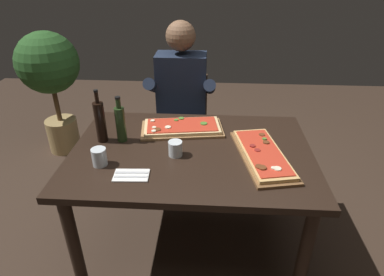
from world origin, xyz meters
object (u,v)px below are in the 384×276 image
(tumbler_near_camera, at_px, (99,157))
(tumbler_far_side, at_px, (175,149))
(oil_bottle_amber, at_px, (100,121))
(potted_plant_corner, at_px, (50,75))
(pizza_rectangular_front, at_px, (182,128))
(wine_bottle_dark, at_px, (121,123))
(dining_table, at_px, (191,163))
(seated_diner, at_px, (181,100))
(diner_chair, at_px, (183,122))
(pizza_rectangular_left, at_px, (263,154))

(tumbler_near_camera, height_order, tumbler_far_side, tumbler_near_camera)
(oil_bottle_amber, distance_m, potted_plant_corner, 1.35)
(oil_bottle_amber, bearing_deg, pizza_rectangular_front, 19.18)
(wine_bottle_dark, distance_m, tumbler_far_side, 0.38)
(dining_table, relative_size, pizza_rectangular_front, 2.54)
(tumbler_far_side, bearing_deg, wine_bottle_dark, 156.57)
(wine_bottle_dark, height_order, oil_bottle_amber, oil_bottle_amber)
(oil_bottle_amber, distance_m, seated_diner, 0.79)
(seated_diner, xyz_separation_m, potted_plant_corner, (-1.23, 0.41, 0.04))
(diner_chair, bearing_deg, oil_bottle_amber, -118.18)
(pizza_rectangular_left, relative_size, oil_bottle_amber, 1.83)
(pizza_rectangular_left, bearing_deg, seated_diner, 123.81)
(pizza_rectangular_left, relative_size, wine_bottle_dark, 2.11)
(wine_bottle_dark, xyz_separation_m, tumbler_far_side, (0.34, -0.15, -0.07))
(dining_table, distance_m, pizza_rectangular_left, 0.42)
(tumbler_far_side, bearing_deg, dining_table, 36.74)
(oil_bottle_amber, bearing_deg, pizza_rectangular_left, -7.81)
(wine_bottle_dark, bearing_deg, oil_bottle_amber, -174.65)
(dining_table, xyz_separation_m, tumbler_near_camera, (-0.48, -0.19, 0.14))
(wine_bottle_dark, xyz_separation_m, tumbler_near_camera, (-0.05, -0.27, -0.07))
(dining_table, height_order, tumbler_near_camera, tumbler_near_camera)
(seated_diner, bearing_deg, oil_bottle_amber, -122.32)
(oil_bottle_amber, relative_size, seated_diner, 0.25)
(tumbler_far_side, bearing_deg, pizza_rectangular_front, 88.15)
(dining_table, height_order, diner_chair, diner_chair)
(tumbler_near_camera, height_order, diner_chair, diner_chair)
(pizza_rectangular_front, height_order, tumbler_far_side, tumbler_far_side)
(pizza_rectangular_left, height_order, tumbler_near_camera, tumbler_near_camera)
(pizza_rectangular_front, bearing_deg, tumbler_far_side, -91.85)
(diner_chair, xyz_separation_m, seated_diner, (0.00, -0.12, 0.26))
(seated_diner, bearing_deg, tumbler_near_camera, -111.09)
(wine_bottle_dark, height_order, seated_diner, seated_diner)
(pizza_rectangular_front, height_order, diner_chair, diner_chair)
(wine_bottle_dark, bearing_deg, tumbler_far_side, -23.43)
(tumbler_near_camera, distance_m, potted_plant_corner, 1.59)
(diner_chair, xyz_separation_m, potted_plant_corner, (-1.23, 0.29, 0.30))
(tumbler_near_camera, height_order, potted_plant_corner, potted_plant_corner)
(seated_diner, relative_size, potted_plant_corner, 1.14)
(tumbler_near_camera, bearing_deg, oil_bottle_amber, 103.90)
(potted_plant_corner, bearing_deg, oil_bottle_amber, -52.99)
(pizza_rectangular_left, bearing_deg, dining_table, 171.90)
(oil_bottle_amber, bearing_deg, wine_bottle_dark, 5.35)
(pizza_rectangular_left, bearing_deg, potted_plant_corner, 145.61)
(pizza_rectangular_front, xyz_separation_m, diner_chair, (-0.05, 0.62, -0.27))
(diner_chair, height_order, potted_plant_corner, potted_plant_corner)
(diner_chair, bearing_deg, pizza_rectangular_left, -59.81)
(tumbler_far_side, bearing_deg, diner_chair, 92.58)
(wine_bottle_dark, distance_m, oil_bottle_amber, 0.12)
(pizza_rectangular_left, xyz_separation_m, tumbler_far_side, (-0.49, -0.01, 0.02))
(pizza_rectangular_left, xyz_separation_m, wine_bottle_dark, (-0.83, 0.14, 0.10))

